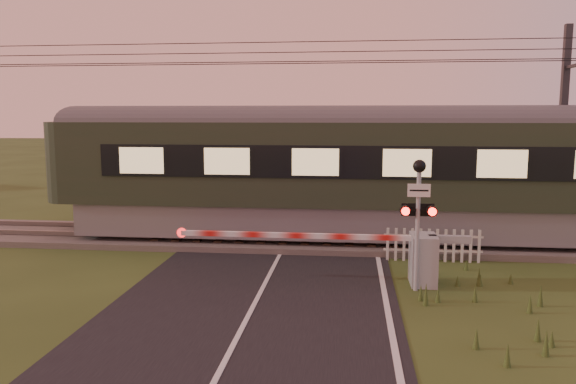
# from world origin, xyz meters

# --- Properties ---
(ground) EXTENTS (160.00, 160.00, 0.00)m
(ground) POSITION_xyz_m (0.00, 0.00, 0.00)
(ground) COLOR #2F4018
(ground) RESTS_ON ground
(road) EXTENTS (6.00, 140.00, 0.03)m
(road) POSITION_xyz_m (0.02, -0.23, 0.01)
(road) COLOR black
(road) RESTS_ON ground
(track_bed) EXTENTS (140.00, 3.40, 0.39)m
(track_bed) POSITION_xyz_m (0.00, 6.50, 0.07)
(track_bed) COLOR #47423D
(track_bed) RESTS_ON ground
(overhead_wires) EXTENTS (120.00, 0.62, 0.62)m
(overhead_wires) POSITION_xyz_m (0.00, 6.50, 5.72)
(overhead_wires) COLOR black
(overhead_wires) RESTS_ON ground
(boom_gate) EXTENTS (6.99, 0.91, 1.21)m
(boom_gate) POSITION_xyz_m (3.37, 2.52, 0.66)
(boom_gate) COLOR gray
(boom_gate) RESTS_ON ground
(crossing_signal) EXTENTS (0.76, 0.33, 2.97)m
(crossing_signal) POSITION_xyz_m (3.46, 1.98, 2.04)
(crossing_signal) COLOR gray
(crossing_signal) RESTS_ON ground
(picket_fence) EXTENTS (2.64, 0.07, 0.90)m
(picket_fence) POSITION_xyz_m (4.20, 4.60, 0.45)
(picket_fence) COLOR silver
(picket_fence) RESTS_ON ground
(catenary_mast) EXTENTS (0.21, 2.46, 6.83)m
(catenary_mast) POSITION_xyz_m (8.82, 8.72, 3.55)
(catenary_mast) COLOR #2D2D30
(catenary_mast) RESTS_ON ground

